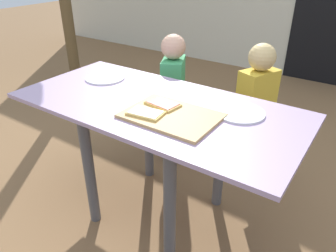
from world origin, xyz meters
The scene contains 9 objects.
ground_plane centered at (0.00, 0.00, 0.00)m, with size 16.00×16.00×0.00m, color brown.
dining_table centered at (0.00, 0.00, 0.60)m, with size 1.49×0.70×0.72m.
cutting_board centered at (0.15, -0.08, 0.73)m, with size 0.43×0.31×0.01m, color tan.
pizza_slice_far_left centered at (0.06, -0.02, 0.74)m, with size 0.18×0.12×0.01m.
pizza_slice_near_left centered at (0.05, -0.15, 0.74)m, with size 0.18×0.12×0.01m.
plate_white_right centered at (0.40, 0.13, 0.72)m, with size 0.24×0.24×0.01m, color white.
plate_white_left centered at (-0.47, 0.12, 0.72)m, with size 0.24×0.24×0.01m, color white.
child_left centered at (-0.27, 0.56, 0.53)m, with size 0.23×0.28×0.93m.
child_right centered at (0.29, 0.70, 0.53)m, with size 0.22×0.28×0.92m.
Camera 1 is at (0.89, -1.20, 1.41)m, focal length 34.55 mm.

